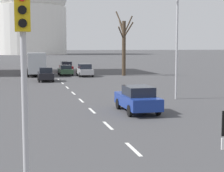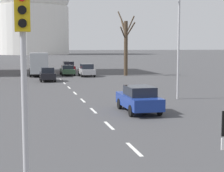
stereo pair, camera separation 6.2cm
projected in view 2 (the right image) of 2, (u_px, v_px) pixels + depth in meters
name	position (u px, v px, depth m)	size (l,w,h in m)	color
lane_stripe_1	(134.00, 149.00, 14.53)	(0.16, 2.00, 0.01)	silver
lane_stripe_2	(109.00, 125.00, 18.90)	(0.16, 2.00, 0.01)	silver
lane_stripe_3	(93.00, 111.00, 23.26)	(0.16, 2.00, 0.01)	silver
lane_stripe_4	(83.00, 100.00, 27.62)	(0.16, 2.00, 0.01)	silver
lane_stripe_5	(75.00, 93.00, 31.98)	(0.16, 2.00, 0.01)	silver
lane_stripe_6	(69.00, 87.00, 36.34)	(0.16, 2.00, 0.01)	silver
lane_stripe_7	(64.00, 83.00, 40.70)	(0.16, 2.00, 0.01)	silver
lane_stripe_8	(61.00, 80.00, 45.06)	(0.16, 2.00, 0.01)	silver
traffic_signal_near_left	(23.00, 57.00, 8.74)	(0.36, 0.34, 5.38)	#B2B2B7
street_lamp_right	(174.00, 24.00, 27.77)	(2.33, 0.36, 9.33)	#B2B2B7
sedan_near_left	(87.00, 70.00, 49.73)	(1.86, 4.06, 1.67)	#B7B7BC
sedan_near_right	(139.00, 99.00, 22.64)	(1.89, 4.34, 1.60)	navy
sedan_mid_centre	(47.00, 74.00, 42.83)	(1.74, 3.85, 1.60)	black
sedan_far_left	(68.00, 67.00, 57.98)	(1.83, 4.58, 1.68)	maroon
sedan_far_right	(38.00, 65.00, 63.02)	(1.96, 4.53, 1.58)	slate
sedan_distant_centre	(67.00, 70.00, 51.63)	(1.82, 4.24, 1.43)	#2D4C33
delivery_truck	(38.00, 63.00, 50.69)	(2.44, 7.20, 3.14)	#333842
bare_tree_right_near	(126.00, 44.00, 50.83)	(2.23, 4.59, 8.78)	#473828
capitol_dome	(33.00, 0.00, 185.58)	(39.11, 39.11, 55.25)	silver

